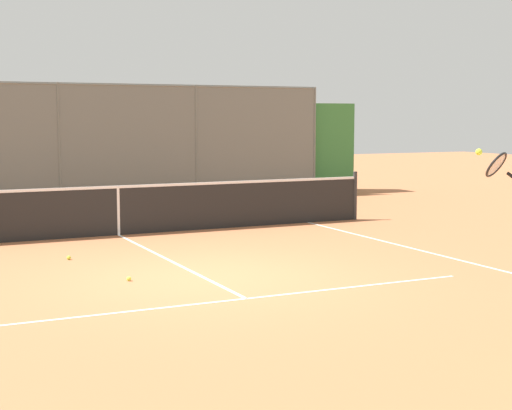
% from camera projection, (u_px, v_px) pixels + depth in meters
% --- Properties ---
extents(ground_plane, '(60.00, 60.00, 0.00)m').
position_uv_depth(ground_plane, '(204.00, 278.00, 11.16)').
color(ground_plane, '#B76B42').
extents(court_line_markings, '(8.44, 10.75, 0.01)m').
position_uv_depth(court_line_markings, '(256.00, 303.00, 9.62)').
color(court_line_markings, white).
rests_on(court_line_markings, ground).
extents(fence_backdrop, '(17.85, 1.37, 3.13)m').
position_uv_depth(fence_backdrop, '(55.00, 153.00, 20.44)').
color(fence_backdrop, slate).
rests_on(fence_backdrop, ground).
extents(tennis_net, '(10.84, 0.09, 1.07)m').
position_uv_depth(tennis_net, '(118.00, 210.00, 15.11)').
color(tennis_net, '#2D2D2D').
rests_on(tennis_net, ground).
extents(tennis_ball_near_net, '(0.07, 0.07, 0.07)m').
position_uv_depth(tennis_ball_near_net, '(69.00, 258.00, 12.55)').
color(tennis_ball_near_net, '#C1D138').
rests_on(tennis_ball_near_net, ground).
extents(tennis_ball_near_baseline, '(0.07, 0.07, 0.07)m').
position_uv_depth(tennis_ball_near_baseline, '(129.00, 279.00, 10.93)').
color(tennis_ball_near_baseline, '#D6E042').
rests_on(tennis_ball_near_baseline, ground).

